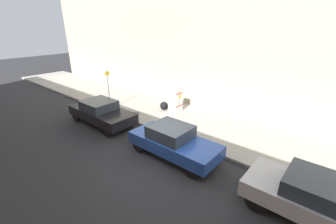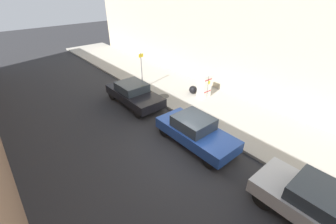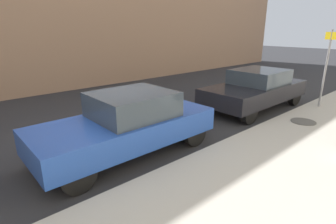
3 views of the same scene
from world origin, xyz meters
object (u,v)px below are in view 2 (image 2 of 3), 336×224
(street_sign_post, at_px, (142,69))
(trash_bag, at_px, (193,90))
(discarded_refrigerator, at_px, (204,86))
(parked_sedan_silver, at_px, (328,211))
(parked_sedan_dark, at_px, (134,94))
(parked_hatchback_blue, at_px, (195,131))

(street_sign_post, xyz_separation_m, trash_bag, (-2.17, 3.04, -1.19))
(discarded_refrigerator, bearing_deg, street_sign_post, -58.69)
(trash_bag, bearing_deg, parked_sedan_silver, 68.18)
(parked_sedan_dark, distance_m, parked_sedan_silver, 11.17)
(parked_hatchback_blue, bearing_deg, street_sign_post, -103.64)
(trash_bag, distance_m, parked_hatchback_blue, 5.49)
(parked_sedan_silver, bearing_deg, parked_sedan_dark, -90.00)
(street_sign_post, height_order, trash_bag, street_sign_post)
(discarded_refrigerator, height_order, parked_sedan_dark, discarded_refrigerator)
(street_sign_post, relative_size, parked_sedan_dark, 0.60)
(street_sign_post, bearing_deg, discarded_refrigerator, 121.31)
(discarded_refrigerator, distance_m, street_sign_post, 4.58)
(street_sign_post, bearing_deg, parked_sedan_dark, 41.31)
(parked_sedan_silver, bearing_deg, street_sign_post, -97.58)
(trash_bag, xyz_separation_m, parked_hatchback_blue, (3.85, 3.90, 0.30))
(parked_sedan_dark, bearing_deg, street_sign_post, -138.69)
(discarded_refrigerator, xyz_separation_m, street_sign_post, (2.35, -3.87, 0.67))
(parked_hatchback_blue, height_order, parked_sedan_silver, parked_hatchback_blue)
(discarded_refrigerator, xyz_separation_m, parked_hatchback_blue, (4.04, 3.07, -0.22))
(parked_hatchback_blue, bearing_deg, discarded_refrigerator, -142.77)
(discarded_refrigerator, relative_size, parked_sedan_silver, 0.34)
(street_sign_post, bearing_deg, parked_sedan_silver, 82.42)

